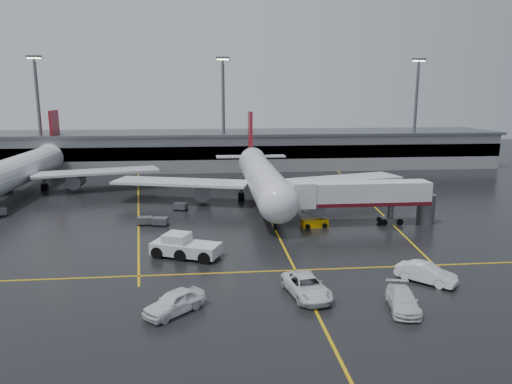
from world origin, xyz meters
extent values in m
plane|color=black|center=(0.00, 0.00, 0.00)|extent=(220.00, 220.00, 0.00)
cube|color=gold|center=(0.00, 0.00, 0.01)|extent=(0.25, 90.00, 0.02)
cube|color=gold|center=(0.00, -22.00, 0.01)|extent=(60.00, 0.25, 0.02)
cube|color=gold|center=(-20.00, 10.00, 0.01)|extent=(9.99, 69.35, 0.02)
cube|color=gold|center=(18.00, 10.00, 0.01)|extent=(7.57, 69.64, 0.02)
cube|color=gray|center=(0.00, 48.00, 4.00)|extent=(120.00, 18.00, 8.00)
cube|color=black|center=(0.00, 39.20, 4.50)|extent=(120.00, 0.40, 3.00)
cube|color=#595B60|center=(0.00, 48.00, 8.30)|extent=(122.00, 19.00, 0.60)
cylinder|color=#595B60|center=(-45.00, 42.00, 12.50)|extent=(0.70, 0.70, 25.00)
cube|color=#595B60|center=(-45.00, 42.00, 25.20)|extent=(3.00, 1.20, 0.50)
cube|color=#FFE5B2|center=(-45.00, 42.00, 24.90)|extent=(2.60, 0.90, 0.20)
cylinder|color=#595B60|center=(-5.00, 42.00, 12.50)|extent=(0.70, 0.70, 25.00)
cube|color=#595B60|center=(-5.00, 42.00, 25.20)|extent=(3.00, 1.20, 0.50)
cube|color=#FFE5B2|center=(-5.00, 42.00, 24.90)|extent=(2.60, 0.90, 0.20)
cylinder|color=#595B60|center=(40.00, 42.00, 12.50)|extent=(0.70, 0.70, 25.00)
cube|color=#595B60|center=(40.00, 42.00, 25.20)|extent=(3.00, 1.20, 0.50)
cube|color=#FFE5B2|center=(40.00, 42.00, 24.90)|extent=(2.60, 0.90, 0.20)
cylinder|color=silver|center=(0.00, 8.00, 4.20)|extent=(5.20, 36.00, 5.20)
sphere|color=silver|center=(0.00, -10.00, 4.20)|extent=(5.20, 5.20, 5.20)
cone|color=silver|center=(0.00, 29.00, 4.80)|extent=(4.94, 8.00, 4.94)
cube|color=maroon|center=(0.00, 30.00, 9.70)|extent=(0.50, 5.50, 8.50)
cube|color=silver|center=(0.00, 29.00, 5.00)|extent=(14.00, 3.00, 0.25)
cube|color=silver|center=(-13.00, 10.00, 3.40)|extent=(22.80, 11.83, 0.40)
cube|color=silver|center=(13.00, 10.00, 3.40)|extent=(22.80, 11.83, 0.40)
cylinder|color=#595B60|center=(-9.50, 9.00, 2.00)|extent=(2.60, 4.50, 2.60)
cylinder|color=#595B60|center=(9.50, 9.00, 2.00)|extent=(2.60, 4.50, 2.60)
cylinder|color=#595B60|center=(0.00, -7.00, 1.00)|extent=(0.56, 0.56, 2.00)
cylinder|color=#595B60|center=(-3.20, 11.00, 1.00)|extent=(0.56, 0.56, 2.00)
cylinder|color=#595B60|center=(3.20, 11.00, 1.00)|extent=(0.56, 0.56, 2.00)
cylinder|color=black|center=(0.00, -7.00, 0.45)|extent=(0.40, 1.10, 1.10)
cylinder|color=black|center=(-3.20, 11.00, 0.55)|extent=(1.00, 1.40, 1.40)
cylinder|color=black|center=(3.20, 11.00, 0.55)|extent=(1.00, 1.40, 1.40)
cylinder|color=silver|center=(-42.00, 20.00, 4.20)|extent=(5.20, 36.00, 5.20)
cone|color=silver|center=(-42.00, 41.00, 4.80)|extent=(4.94, 8.00, 4.94)
cube|color=maroon|center=(-42.00, 42.00, 9.70)|extent=(0.50, 5.50, 8.50)
cube|color=silver|center=(-42.00, 41.00, 5.00)|extent=(14.00, 3.00, 0.25)
cube|color=silver|center=(-29.00, 22.00, 3.40)|extent=(22.80, 11.83, 0.40)
cylinder|color=#595B60|center=(-32.50, 21.00, 2.00)|extent=(2.60, 4.50, 2.60)
cylinder|color=#595B60|center=(-45.20, 23.00, 1.00)|extent=(0.56, 0.56, 2.00)
cylinder|color=#595B60|center=(-38.80, 23.00, 1.00)|extent=(0.56, 0.56, 2.00)
cylinder|color=black|center=(-45.20, 23.00, 0.55)|extent=(1.00, 1.40, 1.40)
cylinder|color=black|center=(-38.80, 23.00, 0.55)|extent=(1.00, 1.40, 1.40)
cube|color=silver|center=(12.00, -6.00, 4.40)|extent=(18.00, 3.20, 3.00)
cube|color=#500D15|center=(12.00, -6.00, 3.10)|extent=(18.00, 3.30, 0.50)
cube|color=silver|center=(3.80, -6.00, 4.40)|extent=(3.00, 3.40, 3.30)
cylinder|color=#595B60|center=(16.00, -6.00, 1.50)|extent=(0.80, 0.80, 3.00)
cube|color=#595B60|center=(16.00, -6.00, 0.45)|extent=(2.60, 1.60, 0.90)
cylinder|color=#595B60|center=(21.00, -6.00, 2.00)|extent=(2.40, 2.40, 4.00)
cylinder|color=black|center=(14.90, -6.00, 0.45)|extent=(0.90, 1.80, 0.90)
cylinder|color=black|center=(17.10, -6.00, 0.45)|extent=(0.90, 1.80, 0.90)
cube|color=silver|center=(-11.13, -16.80, 0.95)|extent=(7.99, 5.63, 1.27)
cube|color=silver|center=(-12.11, -16.38, 2.01)|extent=(3.34, 3.34, 1.06)
cube|color=black|center=(-12.11, -16.38, 2.01)|extent=(3.00, 3.00, 0.95)
cylinder|color=black|center=(-13.67, -15.72, 0.58)|extent=(2.51, 3.47, 1.38)
cylinder|color=black|center=(-11.13, -16.80, 0.58)|extent=(2.51, 3.47, 1.38)
cylinder|color=black|center=(-8.59, -17.87, 0.58)|extent=(2.51, 3.47, 1.38)
cube|color=#D69805|center=(5.43, -6.40, 0.54)|extent=(3.64, 1.80, 1.07)
cube|color=#595B60|center=(5.43, -6.40, 1.56)|extent=(3.46, 1.20, 1.23)
cylinder|color=black|center=(4.26, -6.51, 0.29)|extent=(0.84, 1.72, 0.68)
cylinder|color=black|center=(6.60, -6.29, 0.29)|extent=(0.84, 1.72, 0.68)
imported|color=white|center=(-0.15, -28.20, 0.89)|extent=(4.01, 6.80, 1.78)
imported|color=silver|center=(7.20, -31.55, 0.80)|extent=(3.28, 5.83, 1.60)
imported|color=white|center=(11.66, -26.25, 0.91)|extent=(5.24, 5.27, 1.82)
imported|color=white|center=(-11.47, -30.38, 0.93)|extent=(5.45, 5.33, 1.85)
cube|color=#595B60|center=(-15.17, -3.75, 0.65)|extent=(2.19, 1.62, 0.90)
cylinder|color=black|center=(-16.04, -4.11, 0.18)|extent=(0.40, 0.20, 0.40)
cylinder|color=black|center=(-14.46, -4.38, 0.18)|extent=(0.40, 0.20, 0.40)
cylinder|color=black|center=(-15.87, -3.13, 0.18)|extent=(0.40, 0.20, 0.40)
cylinder|color=black|center=(-14.29, -3.40, 0.18)|extent=(0.40, 0.20, 0.40)
cube|color=#595B60|center=(-17.24, -3.16, 0.65)|extent=(2.02, 1.34, 0.90)
cylinder|color=black|center=(-18.03, -3.68, 0.18)|extent=(0.40, 0.20, 0.40)
cylinder|color=black|center=(-16.43, -3.65, 0.18)|extent=(0.40, 0.20, 0.40)
cylinder|color=black|center=(-18.05, -2.68, 0.18)|extent=(0.40, 0.20, 0.40)
cylinder|color=black|center=(-16.45, -2.65, 0.18)|extent=(0.40, 0.20, 0.40)
cube|color=#595B60|center=(-12.95, 4.79, 0.65)|extent=(2.33, 1.91, 0.90)
cylinder|color=black|center=(-13.88, 4.60, 0.18)|extent=(0.40, 0.20, 0.40)
cylinder|color=black|center=(-12.38, 4.05, 0.18)|extent=(0.40, 0.20, 0.40)
cylinder|color=black|center=(-13.53, 5.54, 0.18)|extent=(0.40, 0.20, 0.40)
cylinder|color=black|center=(-12.03, 4.98, 0.18)|extent=(0.40, 0.20, 0.40)
cylinder|color=black|center=(-38.09, 3.56, 0.18)|extent=(0.40, 0.20, 0.40)
cylinder|color=black|center=(-38.37, 4.52, 0.18)|extent=(0.40, 0.20, 0.40)
camera|label=1|loc=(-8.45, -66.72, 17.42)|focal=33.41mm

